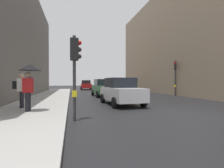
% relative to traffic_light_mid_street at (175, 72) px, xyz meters
% --- Properties ---
extents(ground_plane, '(120.00, 120.00, 0.00)m').
position_rel_traffic_light_mid_street_xyz_m(ground_plane, '(-5.29, -9.20, -2.57)').
color(ground_plane, black).
extents(sidewalk_kerb, '(3.49, 40.00, 0.16)m').
position_rel_traffic_light_mid_street_xyz_m(sidewalk_kerb, '(-12.64, -3.20, -2.49)').
color(sidewalk_kerb, '#A8A5A0').
rests_on(sidewalk_kerb, ground).
extents(building_facade_right, '(12.00, 33.92, 13.23)m').
position_rel_traffic_light_mid_street_xyz_m(building_facade_right, '(6.31, 1.36, 4.05)').
color(building_facade_right, gray).
rests_on(building_facade_right, ground).
extents(traffic_light_mid_street, '(0.36, 0.44, 3.72)m').
position_rel_traffic_light_mid_street_xyz_m(traffic_light_mid_street, '(0.00, 0.00, 0.00)').
color(traffic_light_mid_street, '#2D2D2D').
rests_on(traffic_light_mid_street, ground).
extents(traffic_light_near_left, '(0.44, 0.27, 3.26)m').
position_rel_traffic_light_mid_street_xyz_m(traffic_light_near_left, '(-10.57, -9.67, -0.31)').
color(traffic_light_near_left, '#2D2D2D').
rests_on(traffic_light_near_left, ground).
extents(car_yellow_taxi, '(2.05, 4.22, 1.76)m').
position_rel_traffic_light_mid_street_xyz_m(car_yellow_taxi, '(-3.14, 9.99, -1.69)').
color(car_yellow_taxi, yellow).
rests_on(car_yellow_taxi, ground).
extents(car_green_estate, '(2.18, 4.28, 1.76)m').
position_rel_traffic_light_mid_street_xyz_m(car_green_estate, '(-7.49, 1.12, -1.69)').
color(car_green_estate, '#2D6038').
rests_on(car_green_estate, ground).
extents(car_red_sedan, '(2.08, 4.23, 1.76)m').
position_rel_traffic_light_mid_street_xyz_m(car_red_sedan, '(-8.00, 16.77, -1.69)').
color(car_red_sedan, red).
rests_on(car_red_sedan, ground).
extents(car_silver_hatchback, '(2.27, 4.32, 1.76)m').
position_rel_traffic_light_mid_street_xyz_m(car_silver_hatchback, '(-7.54, -5.49, -1.69)').
color(car_silver_hatchback, '#BCBCC1').
rests_on(car_silver_hatchback, ground).
extents(pedestrian_with_umbrella, '(1.00, 1.00, 2.14)m').
position_rel_traffic_light_mid_street_xyz_m(pedestrian_with_umbrella, '(-12.56, -7.95, -0.73)').
color(pedestrian_with_umbrella, black).
rests_on(pedestrian_with_umbrella, sidewalk_kerb).
extents(pedestrian_with_black_backpack, '(0.61, 0.36, 1.77)m').
position_rel_traffic_light_mid_street_xyz_m(pedestrian_with_black_backpack, '(-13.24, -6.70, -1.40)').
color(pedestrian_with_black_backpack, black).
rests_on(pedestrian_with_black_backpack, sidewalk_kerb).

